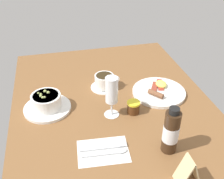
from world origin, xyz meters
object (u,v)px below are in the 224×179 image
(cutlery_setting, at_px, (104,151))
(sauce_bottle_brown, at_px, (171,132))
(wine_glass, at_px, (112,92))
(porridge_bowl, at_px, (47,103))
(breakfast_plate, at_px, (159,91))
(menu_card, at_px, (189,170))
(coffee_cup, at_px, (104,82))
(jam_jar, at_px, (133,107))

(cutlery_setting, relative_size, sauce_bottle_brown, 1.03)
(wine_glass, bearing_deg, porridge_bowl, -110.68)
(cutlery_setting, height_order, wine_glass, wine_glass)
(breakfast_plate, distance_m, menu_card, 0.48)
(cutlery_setting, distance_m, menu_card, 0.28)
(coffee_cup, distance_m, jam_jar, 0.22)
(porridge_bowl, bearing_deg, wine_glass, 69.32)
(wine_glass, height_order, menu_card, wine_glass)
(cutlery_setting, height_order, sauce_bottle_brown, sauce_bottle_brown)
(coffee_cup, height_order, breakfast_plate, coffee_cup)
(porridge_bowl, height_order, breakfast_plate, porridge_bowl)
(porridge_bowl, height_order, menu_card, menu_card)
(coffee_cup, distance_m, wine_glass, 0.22)
(cutlery_setting, xyz_separation_m, wine_glass, (-0.19, 0.07, 0.11))
(breakfast_plate, height_order, menu_card, menu_card)
(cutlery_setting, height_order, coffee_cup, coffee_cup)
(jam_jar, bearing_deg, porridge_bowl, -106.58)
(cutlery_setting, distance_m, jam_jar, 0.24)
(wine_glass, xyz_separation_m, jam_jar, (0.01, 0.09, -0.08))
(porridge_bowl, height_order, jam_jar, porridge_bowl)
(wine_glass, height_order, sauce_bottle_brown, sauce_bottle_brown)
(cutlery_setting, distance_m, wine_glass, 0.23)
(coffee_cup, bearing_deg, menu_card, 13.45)
(cutlery_setting, bearing_deg, porridge_bowl, -147.40)
(sauce_bottle_brown, bearing_deg, porridge_bowl, -129.27)
(porridge_bowl, xyz_separation_m, wine_glass, (0.09, 0.25, 0.08))
(porridge_bowl, distance_m, wine_glass, 0.28)
(porridge_bowl, relative_size, menu_card, 1.98)
(wine_glass, bearing_deg, cutlery_setting, -20.11)
(jam_jar, relative_size, breakfast_plate, 0.22)
(porridge_bowl, xyz_separation_m, sauce_bottle_brown, (0.32, 0.40, 0.05))
(sauce_bottle_brown, bearing_deg, menu_card, 0.98)
(menu_card, bearing_deg, sauce_bottle_brown, -179.02)
(jam_jar, height_order, menu_card, menu_card)
(cutlery_setting, relative_size, coffee_cup, 1.36)
(coffee_cup, xyz_separation_m, jam_jar, (0.21, 0.08, -0.01))
(sauce_bottle_brown, bearing_deg, jam_jar, -165.48)
(wine_glass, bearing_deg, sauce_bottle_brown, 32.48)
(cutlery_setting, distance_m, coffee_cup, 0.40)
(jam_jar, height_order, breakfast_plate, jam_jar)
(sauce_bottle_brown, height_order, menu_card, sauce_bottle_brown)
(porridge_bowl, distance_m, jam_jar, 0.35)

